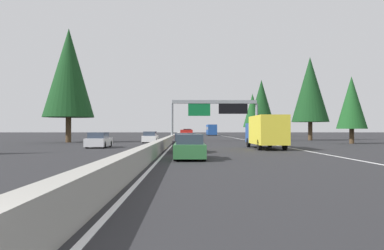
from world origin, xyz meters
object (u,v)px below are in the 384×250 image
(conifer_right_near, at_px, (352,103))
(bus_distant_a, at_px, (211,129))
(conifer_right_mid, at_px, (310,90))
(sedan_far_right, at_px, (190,148))
(minivan_mid_right, at_px, (187,134))
(pickup_distant_b, at_px, (187,133))
(oncoming_near, at_px, (150,137))
(oncoming_far, at_px, (99,141))
(conifer_right_distant, at_px, (261,102))
(conifer_right_far, at_px, (253,110))
(conifer_left_near, at_px, (69,73))
(sedan_near_center, at_px, (187,133))
(box_truck_mid_left, at_px, (266,131))
(sedan_mid_center, at_px, (185,143))
(sign_gantry_overhead, at_px, (216,109))

(conifer_right_near, bearing_deg, bus_distant_a, 11.17)
(conifer_right_mid, bearing_deg, sedan_far_right, 153.19)
(conifer_right_mid, bearing_deg, bus_distant_a, 13.71)
(minivan_mid_right, relative_size, pickup_distant_b, 0.89)
(oncoming_near, xyz_separation_m, oncoming_far, (-13.55, 3.62, 0.00))
(pickup_distant_b, relative_size, conifer_right_distant, 0.39)
(minivan_mid_right, height_order, conifer_right_far, conifer_right_far)
(bus_distant_a, height_order, conifer_left_near, conifer_left_near)
(oncoming_far, distance_m, conifer_right_distant, 66.85)
(bus_distant_a, distance_m, conifer_right_near, 67.44)
(pickup_distant_b, height_order, sedan_near_center, pickup_distant_b)
(sedan_far_right, xyz_separation_m, conifer_left_near, (29.30, 16.09, 8.67))
(box_truck_mid_left, distance_m, oncoming_near, 19.74)
(minivan_mid_right, xyz_separation_m, pickup_distant_b, (26.61, -0.17, -0.04))
(box_truck_mid_left, bearing_deg, sedan_mid_center, 126.15)
(sedan_near_center, distance_m, conifer_right_mid, 49.57)
(conifer_right_distant, bearing_deg, pickup_distant_b, 112.98)
(oncoming_far, bearing_deg, sign_gantry_overhead, 146.41)
(sedan_far_right, relative_size, pickup_distant_b, 0.79)
(sedan_far_right, height_order, conifer_right_mid, conifer_right_mid)
(oncoming_far, bearing_deg, oncoming_near, 165.04)
(conifer_right_near, xyz_separation_m, conifer_right_distant, (50.47, 1.31, 3.68))
(sedan_far_right, bearing_deg, box_truck_mid_left, -29.88)
(sedan_far_right, xyz_separation_m, sedan_mid_center, (6.83, 0.30, 0.00))
(conifer_left_near, bearing_deg, sedan_mid_center, -144.89)
(sign_gantry_overhead, xyz_separation_m, minivan_mid_right, (6.92, 4.25, -3.82))
(conifer_right_distant, bearing_deg, conifer_left_near, 142.54)
(minivan_mid_right, bearing_deg, conifer_right_far, -28.07)
(conifer_right_mid, bearing_deg, conifer_left_near, 104.85)
(oncoming_far, bearing_deg, sedan_near_center, 173.09)
(conifer_right_far, distance_m, conifer_left_near, 51.66)
(pickup_distant_b, height_order, oncoming_far, pickup_distant_b)
(pickup_distant_b, bearing_deg, conifer_right_mid, -144.95)
(conifer_right_mid, xyz_separation_m, conifer_right_far, (31.18, 3.95, -1.83))
(minivan_mid_right, relative_size, bus_distant_a, 0.43)
(bus_distant_a, xyz_separation_m, conifer_right_far, (-20.43, -8.64, 4.57))
(sedan_mid_center, height_order, bus_distant_a, bus_distant_a)
(conifer_right_mid, relative_size, conifer_right_distant, 0.93)
(bus_distant_a, distance_m, oncoming_near, 63.68)
(sedan_mid_center, height_order, minivan_mid_right, minivan_mid_right)
(pickup_distant_b, xyz_separation_m, oncoming_far, (-52.50, 8.52, -0.23))
(minivan_mid_right, xyz_separation_m, conifer_left_near, (-10.88, 15.86, 8.40))
(box_truck_mid_left, distance_m, conifer_right_near, 18.18)
(sign_gantry_overhead, xyz_separation_m, conifer_right_distant, (41.50, -14.73, 3.93))
(box_truck_mid_left, bearing_deg, sedan_near_center, 5.72)
(sedan_far_right, height_order, conifer_right_distant, conifer_right_distant)
(minivan_mid_right, xyz_separation_m, bus_distant_a, (50.19, -7.24, 0.77))
(pickup_distant_b, xyz_separation_m, conifer_right_near, (-42.49, -20.12, 4.11))
(conifer_right_distant, bearing_deg, bus_distant_a, 36.94)
(sedan_mid_center, bearing_deg, bus_distant_a, -5.00)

